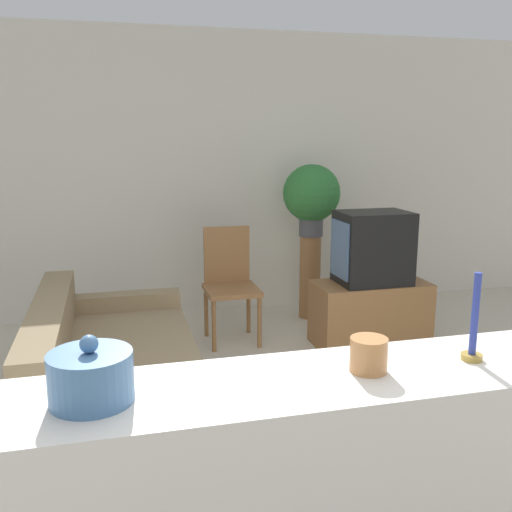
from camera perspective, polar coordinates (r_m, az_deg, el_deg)
The scene contains 10 objects.
wall_back at distance 5.55m, azimuth -7.76°, elevation 7.99°, with size 9.00×0.06×2.70m.
couch at distance 3.72m, azimuth -14.22°, elevation -11.47°, with size 0.97×1.80×0.75m.
tv_stand at distance 4.89m, azimuth 11.34°, elevation -5.64°, with size 0.94×0.46×0.53m.
television at distance 4.75m, azimuth 11.55°, elevation 0.83°, with size 0.58×0.42×0.59m.
wooden_chair at distance 4.85m, azimuth -2.65°, elevation -2.31°, with size 0.44×0.44×0.96m.
plant_stand at distance 5.49m, azimuth 5.41°, elevation -2.08°, with size 0.20×0.20×0.80m.
potted_plant at distance 5.35m, azimuth 5.58°, elevation 6.09°, with size 0.54×0.54×0.67m.
decorative_bowl at distance 1.69m, azimuth -16.17°, elevation -11.52°, with size 0.24×0.24×0.20m.
candle_jar at distance 1.86m, azimuth 11.19°, elevation -9.66°, with size 0.12×0.12×0.11m.
candlestick at distance 2.02m, azimuth 20.94°, elevation -6.96°, with size 0.07×0.07×0.30m.
Camera 1 is at (-0.64, -2.07, 1.73)m, focal length 40.00 mm.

